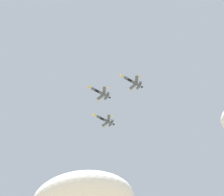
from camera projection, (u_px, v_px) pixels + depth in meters
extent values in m
cylinder|color=#4C5666|center=(100.00, 92.00, 185.25)|extent=(9.54, 9.83, 1.70)
cube|color=#232833|center=(100.00, 93.00, 184.81)|extent=(8.06, 8.30, 0.88)
cone|color=yellow|center=(90.00, 87.00, 183.13)|extent=(2.79, 2.81, 1.56)
cone|color=black|center=(109.00, 97.00, 187.25)|extent=(2.09, 2.10, 1.36)
ellipsoid|color=#192333|center=(96.00, 90.00, 185.07)|extent=(3.24, 3.29, 1.42)
cube|color=black|center=(97.00, 91.00, 183.85)|extent=(2.48, 2.50, 1.17)
cube|color=#4C5666|center=(104.00, 90.00, 185.29)|extent=(3.05, 4.40, 1.66)
cube|color=yellow|center=(107.00, 88.00, 185.31)|extent=(1.71, 1.08, 0.42)
cube|color=#4C5666|center=(100.00, 97.00, 186.06)|extent=(4.37, 2.92, 1.66)
cube|color=yellow|center=(100.00, 101.00, 186.70)|extent=(1.02, 1.70, 0.42)
cube|color=#4C5666|center=(108.00, 94.00, 186.53)|extent=(2.42, 2.63, 0.92)
cube|color=#4C5666|center=(106.00, 98.00, 186.98)|extent=(2.60, 2.37, 0.92)
cube|color=yellow|center=(106.00, 95.00, 188.38)|extent=(2.59, 2.64, 2.51)
cylinder|color=#4C5666|center=(132.00, 82.00, 181.26)|extent=(9.54, 9.83, 1.70)
cube|color=#232833|center=(132.00, 82.00, 180.81)|extent=(8.05, 8.29, 0.99)
cone|color=yellow|center=(122.00, 76.00, 179.14)|extent=(2.79, 2.81, 1.56)
cone|color=black|center=(141.00, 87.00, 183.26)|extent=(2.09, 2.10, 1.36)
ellipsoid|color=#192333|center=(128.00, 79.00, 181.08)|extent=(3.28, 3.33, 1.47)
cube|color=black|center=(130.00, 80.00, 179.85)|extent=(2.50, 2.53, 1.23)
cube|color=#4C5666|center=(137.00, 79.00, 181.53)|extent=(3.01, 4.27, 2.01)
cube|color=yellow|center=(140.00, 77.00, 181.73)|extent=(1.71, 1.08, 0.46)
cube|color=#4C5666|center=(132.00, 87.00, 181.84)|extent=(4.24, 2.88, 2.01)
cube|color=yellow|center=(132.00, 91.00, 182.30)|extent=(1.02, 1.70, 0.46)
cube|color=#4C5666|center=(140.00, 83.00, 182.68)|extent=(2.39, 2.57, 1.10)
cube|color=#4C5666|center=(138.00, 88.00, 182.86)|extent=(2.54, 2.34, 1.10)
cube|color=yellow|center=(138.00, 85.00, 184.40)|extent=(2.75, 2.78, 2.43)
cylinder|color=#4C5666|center=(105.00, 120.00, 197.50)|extent=(9.54, 9.83, 1.70)
cube|color=#232833|center=(105.00, 120.00, 197.06)|extent=(8.06, 8.31, 0.83)
cone|color=yellow|center=(95.00, 115.00, 195.39)|extent=(2.79, 2.81, 1.56)
cone|color=black|center=(113.00, 124.00, 199.50)|extent=(2.09, 2.10, 1.36)
ellipsoid|color=#192333|center=(101.00, 118.00, 197.32)|extent=(3.22, 3.27, 1.39)
cube|color=black|center=(102.00, 119.00, 196.11)|extent=(2.47, 2.49, 1.14)
cube|color=#4C5666|center=(109.00, 118.00, 197.45)|extent=(3.07, 4.44, 1.51)
cube|color=yellow|center=(112.00, 116.00, 197.39)|extent=(1.71, 1.07, 0.40)
cube|color=#4C5666|center=(105.00, 124.00, 198.41)|extent=(4.42, 2.93, 1.51)
cube|color=yellow|center=(105.00, 128.00, 199.13)|extent=(1.02, 1.70, 0.40)
cube|color=#4C5666|center=(112.00, 121.00, 198.73)|extent=(2.43, 2.65, 0.84)
cube|color=#4C5666|center=(110.00, 125.00, 199.29)|extent=(2.62, 2.37, 0.84)
cube|color=yellow|center=(110.00, 122.00, 200.62)|extent=(2.53, 2.57, 2.53)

